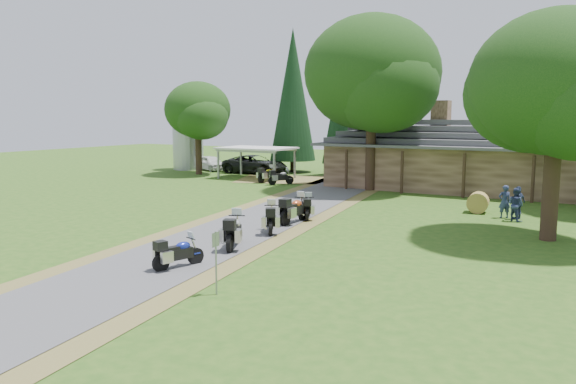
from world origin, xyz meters
The scene contains 24 objects.
ground centered at (0.00, 0.00, 0.00)m, with size 120.00×120.00×0.00m, color #295217.
driveway centered at (-0.50, 4.00, 0.00)m, with size 46.00×46.00×0.00m, color #4C4B4E.
lodge centered at (6.00, 24.00, 2.45)m, with size 21.40×9.40×4.90m, color brown, non-canonical shape.
silo centered at (-21.13, 25.55, 2.94)m, with size 2.89×2.89×5.88m, color gray.
carport centered at (-11.24, 22.28, 1.28)m, with size 5.88×3.92×2.55m, color silver, non-canonical shape.
car_white_sedan centered at (-18.63, 25.76, 0.88)m, with size 5.27×2.23×1.76m, color white.
car_dark_suv centered at (-13.43, 25.44, 1.23)m, with size 6.40×2.72×2.45m, color black.
motorcycle_row_a centered at (1.38, -2.03, 0.59)m, with size 1.72×0.56×1.18m, color navy, non-canonical shape.
motorcycle_row_b centered at (1.31, 1.32, 0.72)m, with size 2.12×0.69×1.45m, color #A6A7AD, non-canonical shape.
motorcycle_row_c centered at (1.05, 4.51, 0.69)m, with size 2.02×0.66×1.38m, color #C3A30C, non-canonical shape.
motorcycle_row_d centered at (0.90, 6.87, 0.73)m, with size 2.12×0.69×1.45m, color #B9491F, non-canonical shape.
motorcycle_row_e centered at (0.89, 8.29, 0.62)m, with size 1.82×0.59×1.24m, color black, non-canonical shape.
motorcycle_carport_a centered at (-9.05, 20.42, 0.65)m, with size 1.91×0.62×1.31m, color #E8E806, non-canonical shape.
motorcycle_carport_b centered at (-7.35, 19.62, 0.62)m, with size 1.80×0.59×1.23m, color slate, non-canonical shape.
person_a centered at (9.38, 13.39, 0.98)m, with size 0.56×0.40×1.96m, color navy.
person_b centered at (10.01, 12.70, 0.97)m, with size 0.55×0.39×1.93m, color navy.
person_c centered at (10.03, 13.39, 0.97)m, with size 0.55×0.40×1.93m, color navy.
hay_bale centered at (7.93, 14.30, 0.55)m, with size 1.09×1.09×1.00m, color olive.
sign_post centered at (4.21, -3.67, 0.93)m, with size 0.33×0.06×1.86m, color gray, non-canonical shape.
oak_lodge_left centered at (-0.43, 20.00, 6.43)m, with size 9.16×9.16×12.87m, color black, non-canonical shape.
oak_driveway centered at (11.81, 8.94, 5.19)m, with size 6.91×6.91×10.38m, color black, non-canonical shape.
oak_silo centered at (-17.42, 22.50, 4.54)m, with size 5.72×5.72×9.08m, color black, non-canonical shape.
cedar_near centered at (-5.91, 28.08, 6.30)m, with size 3.97×3.97×12.61m, color black.
cedar_far centered at (-11.23, 28.33, 6.43)m, with size 4.14×4.14×12.85m, color black.
Camera 1 is at (13.77, -16.22, 5.14)m, focal length 35.00 mm.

